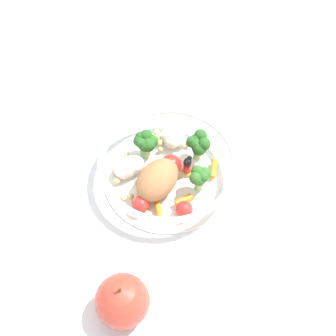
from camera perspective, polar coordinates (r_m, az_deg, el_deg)
The scene contains 4 objects.
ground_plane at distance 0.76m, azimuth -1.21°, elevation -1.51°, with size 2.40×2.40×0.00m, color white.
food_container at distance 0.74m, azimuth -0.46°, elevation 0.12°, with size 0.22×0.22×0.06m.
loose_apple at distance 0.63m, azimuth -5.57°, elevation -15.76°, with size 0.07×0.07×0.08m.
folded_napkin at distance 0.88m, azimuth 7.72°, elevation 9.04°, with size 0.11×0.10×0.01m, color white.
Camera 1 is at (0.27, -0.32, 0.64)m, focal length 50.15 mm.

